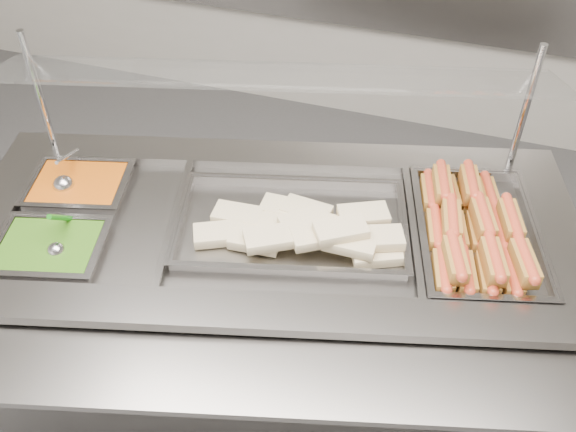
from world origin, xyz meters
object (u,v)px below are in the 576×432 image
(ladle, at_px, (64,184))
(serving_spoon, at_px, (57,245))
(pan_hotdogs, at_px, (476,239))
(sneeze_guard, at_px, (275,79))
(pan_wraps, at_px, (291,228))
(steam_counter, at_px, (274,315))

(ladle, bearing_deg, serving_spoon, -61.11)
(ladle, xyz_separation_m, serving_spoon, (0.14, -0.25, 0.00))
(pan_hotdogs, xyz_separation_m, serving_spoon, (-1.16, -0.46, 0.05))
(sneeze_guard, relative_size, serving_spoon, 9.92)
(pan_hotdogs, xyz_separation_m, pan_wraps, (-0.55, -0.15, 0.02))
(serving_spoon, bearing_deg, pan_wraps, 27.39)
(serving_spoon, bearing_deg, ladle, 118.89)
(pan_hotdogs, bearing_deg, pan_wraps, -165.13)
(steam_counter, relative_size, sneeze_guard, 1.22)
(pan_wraps, xyz_separation_m, serving_spoon, (-0.62, -0.32, 0.04))
(steam_counter, height_order, pan_wraps, pan_wraps)
(sneeze_guard, distance_m, serving_spoon, 0.80)
(ladle, bearing_deg, steam_counter, 4.08)
(steam_counter, distance_m, sneeze_guard, 0.85)
(ladle, bearing_deg, sneeze_guard, 22.19)
(sneeze_guard, height_order, serving_spoon, sneeze_guard)
(sneeze_guard, distance_m, ladle, 0.78)
(steam_counter, relative_size, pan_wraps, 2.67)
(sneeze_guard, bearing_deg, ladle, -157.81)
(sneeze_guard, bearing_deg, serving_spoon, -134.20)
(steam_counter, height_order, sneeze_guard, sneeze_guard)
(sneeze_guard, relative_size, ladle, 8.52)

